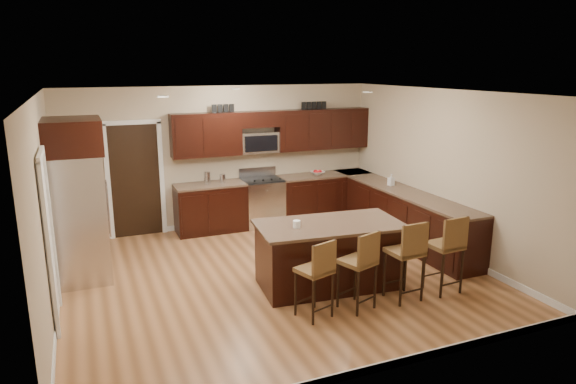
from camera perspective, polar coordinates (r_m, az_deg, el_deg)
name	(u,v)px	position (r m, az deg, el deg)	size (l,w,h in m)	color
floor	(274,275)	(7.80, -1.51, -9.24)	(6.00, 6.00, 0.00)	#A46D41
ceiling	(273,93)	(7.19, -1.65, 10.99)	(6.00, 6.00, 0.00)	silver
wall_back	(223,157)	(9.94, -7.24, 3.85)	(6.00, 6.00, 0.00)	tan
wall_left	(45,210)	(6.94, -25.42, -1.77)	(5.50, 5.50, 0.00)	tan
wall_right	(443,172)	(8.87, 16.86, 2.15)	(5.50, 5.50, 0.00)	tan
base_cabinets	(342,209)	(9.65, 5.98, -1.85)	(4.02, 3.96, 0.92)	black
upper_cabinets	(277,130)	(10.04, -1.28, 6.88)	(4.00, 0.33, 0.80)	black
range	(262,202)	(10.05, -2.90, -1.08)	(0.76, 0.64, 1.11)	silver
microwave	(259,142)	(9.96, -3.28, 5.53)	(0.76, 0.31, 0.40)	silver
doorway	(135,181)	(9.70, -16.60, 1.20)	(0.85, 0.03, 2.06)	black
pantry_door	(49,243)	(6.74, -25.07, -5.11)	(0.03, 0.80, 2.04)	white
letter_decor	(269,107)	(9.94, -2.08, 9.44)	(2.20, 0.03, 0.15)	black
island	(329,256)	(7.35, 4.56, -7.15)	(2.11, 1.25, 0.92)	black
stool_left	(318,270)	(6.34, 3.31, -8.67)	(0.48, 0.48, 1.02)	brown
stool_mid	(361,261)	(6.60, 8.13, -7.65)	(0.50, 0.50, 1.05)	brown
stool_right	(408,252)	(6.94, 13.19, -6.48)	(0.44, 0.44, 1.11)	brown
refrigerator	(78,199)	(7.93, -22.28, -0.73)	(0.79, 0.99, 2.35)	silver
floor_mat	(321,239)	(9.35, 3.67, -5.24)	(0.81, 0.54, 0.01)	brown
fruit_bowl	(318,173)	(10.39, 3.31, 2.13)	(0.27, 0.27, 0.07)	silver
soap_bottle	(391,180)	(9.59, 11.39, 1.34)	(0.10, 0.10, 0.21)	#B2B2B2
canister_tall	(207,178)	(9.62, -8.97, 1.54)	(0.12, 0.12, 0.23)	silver
canister_short	(222,179)	(9.70, -7.29, 1.50)	(0.11, 0.11, 0.16)	silver
island_jar	(297,224)	(6.97, 0.97, -3.59)	(0.10, 0.10, 0.10)	white
stool_extra	(448,245)	(7.32, 17.36, -5.68)	(0.44, 0.44, 1.11)	brown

